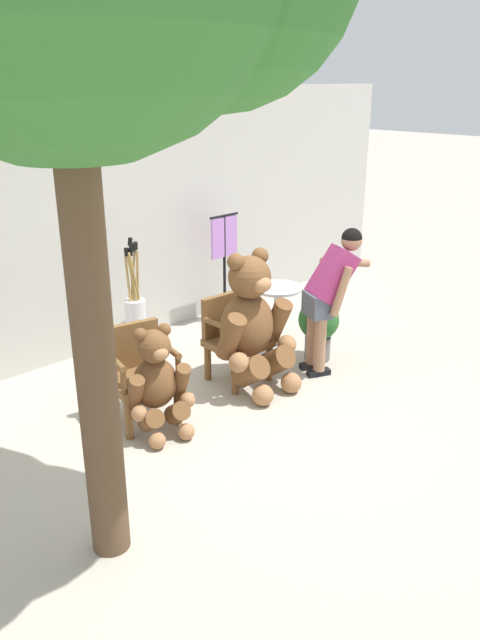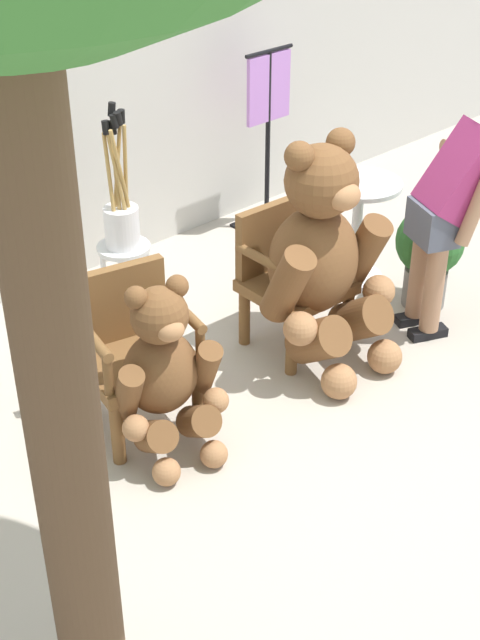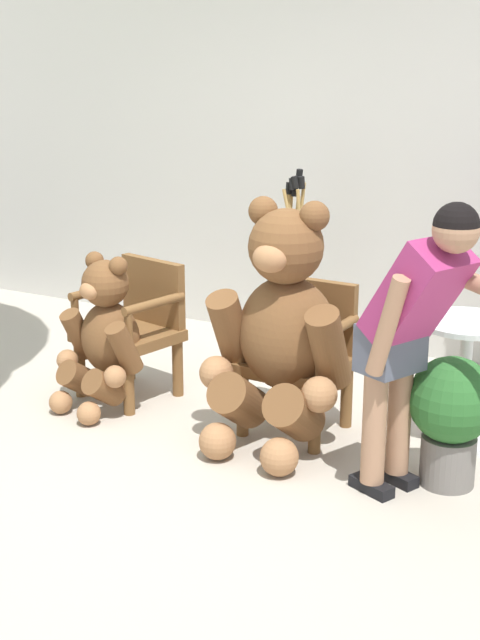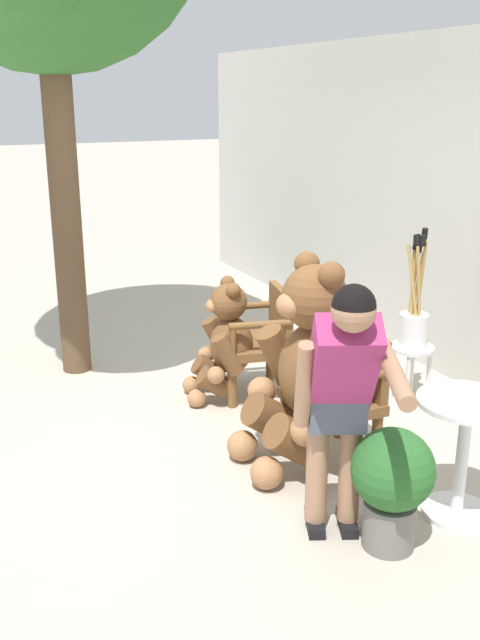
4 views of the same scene
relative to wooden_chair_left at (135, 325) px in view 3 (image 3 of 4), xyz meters
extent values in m
plane|color=#B2A899|center=(0.57, -0.72, -0.46)|extent=(60.00, 60.00, 0.00)
cube|color=beige|center=(0.57, 1.68, 0.94)|extent=(10.00, 0.16, 2.80)
cube|color=brown|center=(-0.01, -0.06, -0.06)|extent=(0.66, 0.63, 0.07)
cylinder|color=brown|center=(-0.29, -0.21, -0.28)|extent=(0.07, 0.07, 0.37)
cylinder|color=brown|center=(0.16, -0.32, -0.28)|extent=(0.07, 0.07, 0.37)
cylinder|color=brown|center=(-0.19, 0.20, -0.28)|extent=(0.07, 0.07, 0.37)
cylinder|color=brown|center=(0.26, 0.09, -0.28)|extent=(0.07, 0.07, 0.37)
cube|color=brown|center=(0.04, 0.16, 0.19)|extent=(0.52, 0.17, 0.42)
cylinder|color=brown|center=(-0.26, 0.00, 0.20)|extent=(0.16, 0.48, 0.06)
cylinder|color=brown|center=(-0.30, -0.21, 0.09)|extent=(0.05, 0.05, 0.22)
cylinder|color=brown|center=(0.23, -0.12, 0.20)|extent=(0.16, 0.48, 0.06)
cylinder|color=brown|center=(0.18, -0.32, 0.09)|extent=(0.05, 0.05, 0.22)
cube|color=brown|center=(1.16, -0.06, -0.06)|extent=(0.58, 0.54, 0.07)
cylinder|color=brown|center=(0.92, -0.26, -0.28)|extent=(0.07, 0.07, 0.37)
cylinder|color=brown|center=(1.38, -0.28, -0.28)|extent=(0.07, 0.07, 0.37)
cylinder|color=brown|center=(0.94, 0.16, -0.28)|extent=(0.07, 0.07, 0.37)
cylinder|color=brown|center=(1.40, 0.14, -0.28)|extent=(0.07, 0.07, 0.37)
cube|color=brown|center=(1.17, 0.17, 0.19)|extent=(0.52, 0.08, 0.42)
cylinder|color=brown|center=(0.91, -0.05, 0.20)|extent=(0.08, 0.48, 0.06)
cylinder|color=brown|center=(0.90, -0.26, 0.09)|extent=(0.05, 0.05, 0.22)
cylinder|color=brown|center=(1.41, -0.07, 0.20)|extent=(0.08, 0.48, 0.06)
cylinder|color=brown|center=(1.40, -0.28, 0.09)|extent=(0.05, 0.05, 0.22)
ellipsoid|color=brown|center=(1.16, -0.18, 0.17)|extent=(0.58, 0.50, 0.65)
sphere|color=brown|center=(1.16, -0.21, 0.66)|extent=(0.41, 0.41, 0.41)
ellipsoid|color=#A47148|center=(1.15, -0.39, 0.63)|extent=(0.20, 0.16, 0.15)
sphere|color=black|center=(1.15, -0.39, 0.64)|extent=(0.06, 0.06, 0.06)
sphere|color=brown|center=(1.00, -0.18, 0.84)|extent=(0.16, 0.16, 0.16)
sphere|color=brown|center=(1.31, -0.20, 0.84)|extent=(0.16, 0.16, 0.16)
cylinder|color=brown|center=(0.85, -0.28, 0.17)|extent=(0.20, 0.37, 0.49)
sphere|color=#A47148|center=(0.83, -0.40, -0.05)|extent=(0.19, 0.19, 0.19)
cylinder|color=brown|center=(1.46, -0.30, 0.17)|extent=(0.20, 0.37, 0.49)
sphere|color=#A47148|center=(1.46, -0.43, -0.05)|extent=(0.19, 0.19, 0.19)
cylinder|color=brown|center=(0.97, -0.41, -0.19)|extent=(0.26, 0.41, 0.38)
sphere|color=#A47148|center=(0.95, -0.60, -0.36)|extent=(0.21, 0.21, 0.21)
cylinder|color=brown|center=(1.32, -0.43, -0.19)|extent=(0.26, 0.41, 0.38)
sphere|color=#A47148|center=(1.33, -0.62, -0.36)|extent=(0.21, 0.21, 0.21)
ellipsoid|color=brown|center=(-0.01, -0.24, -0.02)|extent=(0.46, 0.41, 0.45)
sphere|color=brown|center=(-0.02, -0.26, 0.33)|extent=(0.29, 0.29, 0.29)
ellipsoid|color=#A47148|center=(-0.05, -0.38, 0.31)|extent=(0.16, 0.13, 0.11)
sphere|color=black|center=(-0.05, -0.38, 0.31)|extent=(0.04, 0.04, 0.04)
sphere|color=brown|center=(-0.12, -0.22, 0.45)|extent=(0.11, 0.11, 0.11)
sphere|color=brown|center=(0.09, -0.27, 0.45)|extent=(0.11, 0.11, 0.11)
cylinder|color=brown|center=(-0.24, -0.27, -0.02)|extent=(0.18, 0.27, 0.34)
sphere|color=#A47148|center=(-0.27, -0.35, -0.17)|extent=(0.14, 0.14, 0.14)
cylinder|color=brown|center=(0.18, -0.36, -0.02)|extent=(0.18, 0.27, 0.34)
sphere|color=#A47148|center=(0.17, -0.45, -0.17)|extent=(0.14, 0.14, 0.14)
cylinder|color=brown|center=(-0.17, -0.38, -0.27)|extent=(0.23, 0.31, 0.27)
sphere|color=#A47148|center=(-0.21, -0.51, -0.39)|extent=(0.14, 0.14, 0.14)
cylinder|color=brown|center=(0.07, -0.43, -0.27)|extent=(0.23, 0.31, 0.27)
sphere|color=#A47148|center=(0.05, -0.57, -0.39)|extent=(0.14, 0.14, 0.14)
cube|color=black|center=(1.82, -0.57, -0.43)|extent=(0.26, 0.18, 0.06)
cylinder|color=#A37556|center=(1.82, -0.57, 0.01)|extent=(0.12, 0.12, 0.82)
cube|color=black|center=(1.89, -0.41, -0.43)|extent=(0.26, 0.18, 0.06)
cylinder|color=#A37556|center=(1.89, -0.41, 0.01)|extent=(0.12, 0.12, 0.82)
cube|color=#4C5160|center=(1.86, -0.49, 0.29)|extent=(0.32, 0.36, 0.24)
cube|color=#9E2D66|center=(1.99, -0.55, 0.59)|extent=(0.55, 0.48, 0.56)
sphere|color=#A37556|center=(2.17, -0.63, 0.92)|extent=(0.21, 0.21, 0.21)
sphere|color=black|center=(2.17, -0.63, 0.94)|extent=(0.21, 0.21, 0.21)
cylinder|color=#A37556|center=(1.91, -0.72, 0.47)|extent=(0.24, 0.17, 0.50)
cylinder|color=silver|center=(0.66, 0.98, -0.02)|extent=(0.34, 0.34, 0.03)
cylinder|color=silver|center=(0.76, 1.08, -0.25)|extent=(0.04, 0.04, 0.43)
cylinder|color=silver|center=(0.56, 1.08, -0.25)|extent=(0.04, 0.04, 0.43)
cylinder|color=silver|center=(0.76, 0.88, -0.25)|extent=(0.04, 0.04, 0.43)
cylinder|color=silver|center=(0.56, 0.88, -0.25)|extent=(0.04, 0.04, 0.43)
cylinder|color=white|center=(0.66, 0.98, 0.13)|extent=(0.22, 0.22, 0.26)
cylinder|color=tan|center=(0.64, 0.95, 0.43)|extent=(0.11, 0.07, 0.70)
cylinder|color=black|center=(0.64, 0.95, 0.82)|extent=(0.05, 0.05, 0.09)
cylinder|color=tan|center=(0.67, 0.95, 0.43)|extent=(0.17, 0.06, 0.71)
cylinder|color=black|center=(0.67, 0.95, 0.83)|extent=(0.06, 0.05, 0.09)
cylinder|color=tan|center=(0.70, 0.97, 0.43)|extent=(0.04, 0.10, 0.71)
cylinder|color=black|center=(0.70, 0.97, 0.83)|extent=(0.05, 0.05, 0.09)
cylinder|color=tan|center=(0.67, 1.01, 0.45)|extent=(0.12, 0.06, 0.75)
cylinder|color=black|center=(0.67, 1.01, 0.87)|extent=(0.05, 0.05, 0.09)
cylinder|color=tan|center=(0.65, 0.98, 0.40)|extent=(0.05, 0.09, 0.66)
cylinder|color=black|center=(0.65, 0.98, 0.77)|extent=(0.05, 0.05, 0.09)
cylinder|color=tan|center=(0.60, 0.99, 0.41)|extent=(0.03, 0.09, 0.67)
cylinder|color=black|center=(0.60, 0.99, 0.78)|extent=(0.05, 0.05, 0.08)
cylinder|color=silver|center=(2.05, 0.24, 0.24)|extent=(0.56, 0.56, 0.03)
cylinder|color=silver|center=(2.05, 0.24, -0.12)|extent=(0.07, 0.07, 0.69)
cylinder|color=silver|center=(2.05, 0.24, -0.45)|extent=(0.40, 0.40, 0.03)
cylinder|color=slate|center=(2.13, -0.30, -0.33)|extent=(0.28, 0.28, 0.26)
sphere|color=#286028|center=(2.13, -0.30, 0.00)|extent=(0.44, 0.44, 0.44)
camera|label=1|loc=(-2.82, -4.17, 2.41)|focal=35.00mm
camera|label=2|loc=(-2.21, -3.19, 2.57)|focal=50.00mm
camera|label=3|loc=(3.16, -4.44, 1.65)|focal=50.00mm
camera|label=4|loc=(4.75, -2.42, 1.87)|focal=40.00mm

